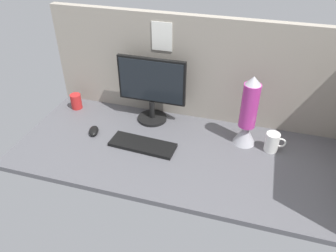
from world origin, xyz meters
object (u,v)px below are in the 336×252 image
Objects in this scene: mouse at (94,131)px; monitor at (152,87)px; mug_ceramic_white at (272,142)px; mug_red_plastic at (76,101)px; lava_lamp at (248,117)px; keyboard at (143,145)px.

monitor is at bearing 20.16° from mouse.
monitor reaches higher than mouse.
monitor is 75.37cm from mug_ceramic_white.
mouse is at bearing -139.38° from monitor.
mug_red_plastic is (-23.77, 22.80, 3.25)cm from mouse.
mug_ceramic_white is 19.43cm from lava_lamp.
keyboard is at bearing -166.33° from mug_ceramic_white.
lava_lamp is (-15.05, 3.11, 11.88)cm from mug_ceramic_white.
mug_ceramic_white is (124.77, -9.69, 0.53)cm from mug_red_plastic.
lava_lamp is at bearing -3.43° from mug_red_plastic.
monitor is at bearing 171.18° from mug_ceramic_white.
mouse is (-31.93, 3.68, 0.70)cm from keyboard.
lava_lamp is (54.01, 19.91, 16.36)cm from keyboard.
mug_ceramic_white reaches higher than mug_red_plastic.
mug_red_plastic is at bearing 115.74° from mouse.
mouse is at bearing -169.31° from lava_lamp.
mug_ceramic_white reaches higher than mouse.
monitor reaches higher than mug_red_plastic.
mug_ceramic_white is at bearing -11.69° from lava_lamp.
mug_ceramic_white is (69.07, 16.79, 4.48)cm from keyboard.
mouse is (-28.42, -24.38, -20.72)cm from monitor.
keyboard is 0.89× the size of lava_lamp.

